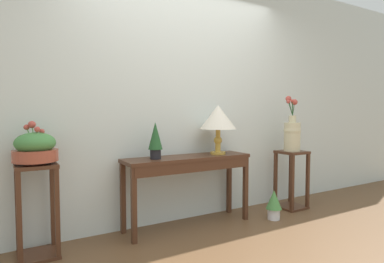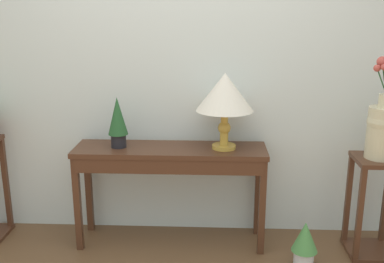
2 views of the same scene
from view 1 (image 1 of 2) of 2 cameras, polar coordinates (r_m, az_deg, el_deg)
name	(u,v)px [view 1 (image 1 of 2)]	position (r m, az deg, el deg)	size (l,w,h in m)	color
back_wall_with_art	(180,92)	(3.57, -2.13, 6.96)	(9.00, 0.10, 2.80)	silver
console_table	(189,167)	(3.33, -0.53, -6.19)	(1.35, 0.36, 0.73)	#472819
table_lamp	(218,118)	(3.51, 4.59, 2.30)	(0.39, 0.39, 0.53)	gold
potted_plant_on_console	(155,139)	(3.15, -6.43, -1.29)	(0.14, 0.14, 0.36)	black
pedestal_stand_left	(37,211)	(2.98, -25.48, -12.42)	(0.31, 0.31, 0.77)	#472819
planter_bowl_wide_left	(35,148)	(2.89, -25.75, -2.60)	(0.34, 0.34, 0.34)	#9E4733
pedestal_stand_right	(291,180)	(4.21, 17.00, -8.06)	(0.31, 0.31, 0.71)	#472819
flower_vase_tall_right	(292,133)	(4.13, 17.13, -0.18)	(0.20, 0.20, 0.67)	beige
potted_plant_floor	(274,203)	(3.76, 14.14, -12.09)	(0.17, 0.17, 0.33)	silver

